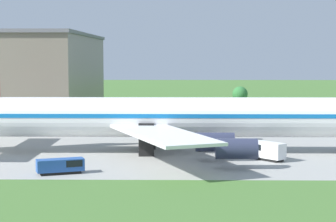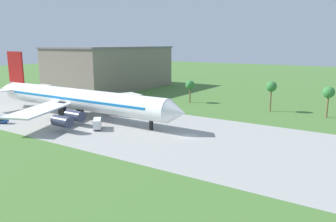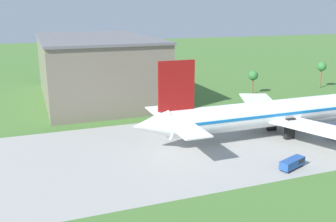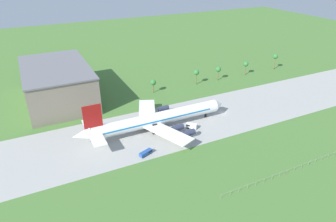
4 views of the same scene
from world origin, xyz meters
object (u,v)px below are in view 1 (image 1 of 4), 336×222
(jet_airliner, at_px, (160,117))
(fuel_truck, at_px, (267,150))
(baggage_tug, at_px, (62,166))
(terminal_building, at_px, (20,76))

(jet_airliner, distance_m, fuel_truck, 18.46)
(jet_airliner, bearing_deg, baggage_tug, -124.75)
(jet_airliner, height_order, terminal_building, terminal_building)
(jet_airliner, relative_size, fuel_truck, 15.01)
(jet_airliner, height_order, fuel_truck, jet_airliner)
(fuel_truck, relative_size, terminal_building, 0.09)
(baggage_tug, bearing_deg, jet_airliner, 55.25)
(fuel_truck, height_order, terminal_building, terminal_building)
(baggage_tug, bearing_deg, fuel_truck, 21.01)
(baggage_tug, xyz_separation_m, terminal_building, (-25.23, 75.80, 9.61))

